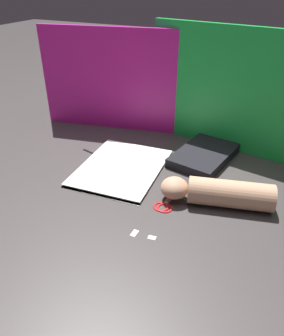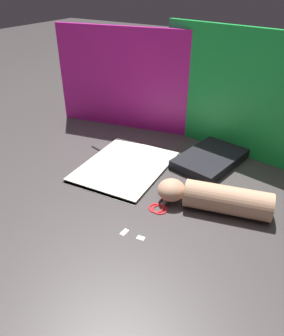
% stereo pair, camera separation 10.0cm
% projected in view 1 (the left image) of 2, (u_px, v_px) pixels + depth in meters
% --- Properties ---
extents(ground_plane, '(6.00, 6.00, 0.00)m').
position_uv_depth(ground_plane, '(134.00, 178.00, 1.06)').
color(ground_plane, '#3D3838').
extents(backdrop_panel_left, '(0.75, 0.17, 0.40)m').
position_uv_depth(backdrop_panel_left, '(133.00, 82.00, 1.29)').
color(backdrop_panel_left, '#D81E9E').
rests_on(backdrop_panel_left, ground_plane).
extents(backdrop_panel_center, '(0.62, 0.12, 0.43)m').
position_uv_depth(backdrop_panel_center, '(231.00, 91.00, 1.15)').
color(backdrop_panel_center, green).
rests_on(backdrop_panel_center, ground_plane).
extents(paper_stack, '(0.29, 0.36, 0.01)m').
position_uv_depth(paper_stack, '(121.00, 168.00, 1.11)').
color(paper_stack, white).
rests_on(paper_stack, ground_plane).
extents(book_closed, '(0.21, 0.28, 0.03)m').
position_uv_depth(book_closed, '(204.00, 155.00, 1.16)').
color(book_closed, black).
rests_on(book_closed, ground_plane).
extents(scissors, '(0.07, 0.15, 0.01)m').
position_uv_depth(scissors, '(167.00, 201.00, 0.95)').
color(scissors, silver).
rests_on(scissors, ground_plane).
extents(hand_forearm, '(0.33, 0.15, 0.08)m').
position_uv_depth(hand_forearm, '(218.00, 193.00, 0.93)').
color(hand_forearm, tan).
rests_on(hand_forearm, ground_plane).
extents(paper_scrap_near, '(0.02, 0.03, 0.00)m').
position_uv_depth(paper_scrap_near, '(134.00, 233.00, 0.84)').
color(paper_scrap_near, white).
rests_on(paper_scrap_near, ground_plane).
extents(paper_scrap_mid, '(0.02, 0.02, 0.00)m').
position_uv_depth(paper_scrap_mid, '(152.00, 237.00, 0.83)').
color(paper_scrap_mid, white).
rests_on(paper_scrap_mid, ground_plane).
extents(pen, '(0.14, 0.04, 0.01)m').
position_uv_depth(pen, '(97.00, 154.00, 1.19)').
color(pen, black).
rests_on(pen, ground_plane).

